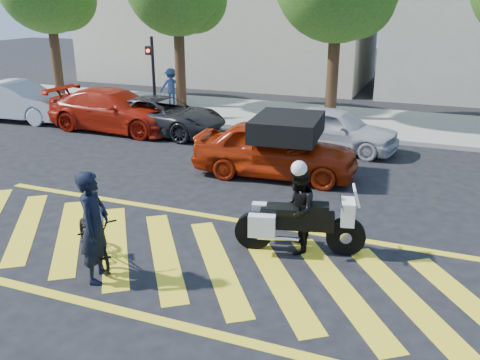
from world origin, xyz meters
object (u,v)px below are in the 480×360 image
(officer_bike, at_px, (94,227))
(officer_moto, at_px, (297,210))
(red_convertible, at_px, (275,149))
(parked_left, at_px, (115,110))
(bicycle, at_px, (93,237))
(parked_far_left, at_px, (18,101))
(parked_mid_left, at_px, (162,115))
(police_motorcycle, at_px, (298,223))
(parked_mid_right, at_px, (334,129))

(officer_bike, height_order, officer_moto, officer_bike)
(red_convertible, xyz_separation_m, parked_left, (-6.94, 2.74, -0.00))
(bicycle, distance_m, parked_far_left, 13.01)
(parked_far_left, bearing_deg, bicycle, -135.25)
(parked_mid_left, bearing_deg, police_motorcycle, -131.98)
(parked_mid_right, bearing_deg, red_convertible, 170.71)
(red_convertible, relative_size, parked_mid_right, 1.09)
(parked_mid_left, bearing_deg, parked_far_left, 95.56)
(police_motorcycle, xyz_separation_m, officer_moto, (-0.02, 0.01, 0.24))
(police_motorcycle, xyz_separation_m, red_convertible, (-1.73, 4.04, 0.16))
(parked_mid_left, height_order, parked_mid_right, parked_mid_right)
(officer_moto, relative_size, parked_mid_right, 0.41)
(officer_bike, distance_m, bicycle, 0.86)
(bicycle, bearing_deg, red_convertible, 21.74)
(officer_bike, relative_size, parked_left, 0.38)
(officer_moto, distance_m, parked_mid_right, 7.17)
(officer_bike, bearing_deg, bicycle, 25.96)
(officer_bike, bearing_deg, police_motorcycle, -68.26)
(officer_moto, bearing_deg, police_motorcycle, 49.99)
(officer_bike, relative_size, red_convertible, 0.44)
(parked_mid_left, bearing_deg, officer_bike, -152.97)
(officer_bike, relative_size, parked_mid_left, 0.42)
(bicycle, height_order, parked_mid_right, parked_mid_right)
(red_convertible, height_order, parked_left, red_convertible)
(parked_mid_right, bearing_deg, parked_mid_left, 99.21)
(parked_mid_right, bearing_deg, officer_bike, 175.26)
(police_motorcycle, bearing_deg, red_convertible, 100.10)
(officer_moto, xyz_separation_m, parked_mid_left, (-6.85, 6.99, -0.18))
(officer_bike, height_order, police_motorcycle, officer_bike)
(officer_moto, distance_m, parked_left, 10.98)
(officer_moto, relative_size, parked_far_left, 0.36)
(officer_moto, distance_m, parked_mid_left, 9.79)
(parked_mid_left, bearing_deg, officer_moto, -132.01)
(police_motorcycle, height_order, parked_far_left, parked_far_left)
(parked_far_left, xyz_separation_m, parked_mid_right, (12.42, 0.36, -0.07))
(officer_bike, height_order, parked_left, officer_bike)
(parked_mid_right, bearing_deg, police_motorcycle, -165.97)
(red_convertible, bearing_deg, bicycle, 159.83)
(police_motorcycle, distance_m, red_convertible, 4.40)
(officer_moto, bearing_deg, parked_far_left, -130.23)
(bicycle, relative_size, parked_left, 0.35)
(officer_bike, relative_size, bicycle, 1.09)
(officer_bike, relative_size, parked_far_left, 0.42)
(officer_bike, height_order, parked_mid_right, officer_bike)
(bicycle, bearing_deg, parked_far_left, 86.65)
(parked_left, bearing_deg, red_convertible, -110.08)
(red_convertible, relative_size, parked_mid_left, 0.95)
(police_motorcycle, height_order, red_convertible, red_convertible)
(red_convertible, distance_m, parked_left, 7.46)
(red_convertible, distance_m, parked_far_left, 11.78)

